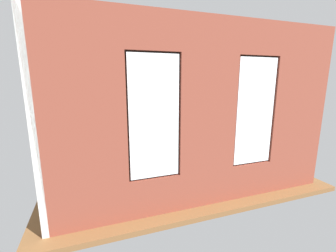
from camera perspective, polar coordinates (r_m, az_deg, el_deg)
ground_plane at (r=6.88m, az=-1.25°, el=-8.86°), size 6.22×5.94×0.10m
brick_wall_with_windows at (r=4.11m, az=10.01°, el=2.00°), size 5.62×0.30×3.42m
white_wall_right at (r=6.00m, az=-26.66°, el=4.17°), size 0.10×4.94×3.42m
couch_by_window at (r=4.79m, az=-3.92°, el=-13.56°), size 2.10×0.87×0.80m
couch_left at (r=7.64m, az=14.02°, el=-4.09°), size 0.88×2.04×0.80m
coffee_table at (r=6.98m, az=-1.52°, el=-4.65°), size 1.36×0.73×0.46m
cup_ceramic at (r=6.99m, az=-3.09°, el=-3.70°), size 0.09×0.09×0.10m
candle_jar at (r=7.19m, az=0.99°, el=-3.26°), size 0.08×0.08×0.10m
table_plant_small at (r=6.93m, az=-1.53°, el=-3.07°), size 0.17×0.17×0.26m
remote_black at (r=6.75m, az=-4.53°, el=-4.64°), size 0.17×0.06×0.02m
remote_silver at (r=6.90m, az=-0.44°, el=-4.25°), size 0.17×0.12×0.02m
media_console at (r=6.88m, az=-22.44°, el=-7.17°), size 1.30×0.42×0.49m
tv_flatscreen at (r=6.70m, az=-22.89°, el=-1.67°), size 1.24×0.20×0.86m
papasan_chair at (r=8.23m, az=-11.50°, el=-1.94°), size 1.17×1.17×0.72m
potted_plant_beside_window_right at (r=4.43m, az=-20.25°, el=-11.56°), size 0.81×0.77×1.17m
potted_plant_by_left_couch at (r=8.66m, az=6.50°, el=-1.43°), size 0.32×0.32×0.63m
potted_plant_foreground_right at (r=8.26m, az=-20.00°, el=-2.37°), size 0.82×0.95×1.15m
potted_plant_between_couches at (r=5.33m, az=11.84°, el=-9.39°), size 0.72×0.64×1.30m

